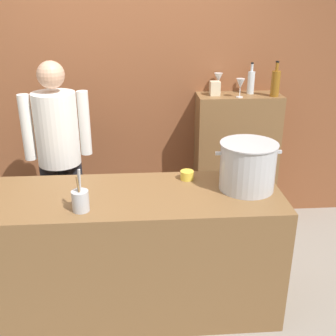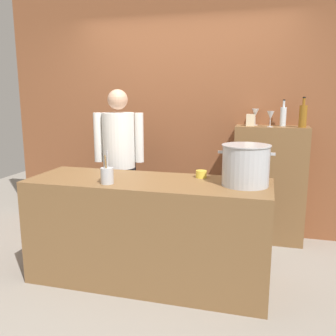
% 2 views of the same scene
% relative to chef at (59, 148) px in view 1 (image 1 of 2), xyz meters
% --- Properties ---
extents(ground_plane, '(8.00, 8.00, 0.00)m').
position_rel_chef_xyz_m(ground_plane, '(0.57, -0.74, -0.96)').
color(ground_plane, gray).
extents(brick_back_panel, '(4.40, 0.10, 3.00)m').
position_rel_chef_xyz_m(brick_back_panel, '(0.57, 0.66, 0.54)').
color(brick_back_panel, brown).
rests_on(brick_back_panel, ground_plane).
extents(prep_counter, '(2.04, 0.70, 0.90)m').
position_rel_chef_xyz_m(prep_counter, '(0.57, -0.74, -0.51)').
color(prep_counter, brown).
rests_on(prep_counter, ground_plane).
extents(bar_cabinet, '(0.76, 0.32, 1.28)m').
position_rel_chef_xyz_m(bar_cabinet, '(1.56, 0.45, -0.33)').
color(bar_cabinet, brown).
rests_on(bar_cabinet, ground_plane).
extents(chef, '(0.52, 0.39, 1.66)m').
position_rel_chef_xyz_m(chef, '(0.00, 0.00, 0.00)').
color(chef, black).
rests_on(chef, ground_plane).
extents(stockpot_large, '(0.44, 0.38, 0.32)m').
position_rel_chef_xyz_m(stockpot_large, '(1.36, -0.71, 0.10)').
color(stockpot_large, '#B7BABF').
rests_on(stockpot_large, prep_counter).
extents(utensil_crock, '(0.10, 0.10, 0.27)m').
position_rel_chef_xyz_m(utensil_crock, '(0.29, -0.94, 0.01)').
color(utensil_crock, '#B7BABF').
rests_on(utensil_crock, prep_counter).
extents(butter_jar, '(0.10, 0.10, 0.06)m').
position_rel_chef_xyz_m(butter_jar, '(0.98, -0.53, -0.03)').
color(butter_jar, yellow).
rests_on(butter_jar, prep_counter).
extents(wine_bottle_clear, '(0.06, 0.06, 0.28)m').
position_rel_chef_xyz_m(wine_bottle_clear, '(1.67, 0.48, 0.42)').
color(wine_bottle_clear, silver).
rests_on(wine_bottle_clear, bar_cabinet).
extents(wine_bottle_amber, '(0.08, 0.08, 0.31)m').
position_rel_chef_xyz_m(wine_bottle_amber, '(1.86, 0.36, 0.43)').
color(wine_bottle_amber, '#8C5919').
rests_on(wine_bottle_amber, bar_cabinet).
extents(wine_glass_tall, '(0.08, 0.08, 0.16)m').
position_rel_chef_xyz_m(wine_glass_tall, '(1.54, 0.34, 0.43)').
color(wine_glass_tall, silver).
rests_on(wine_glass_tall, bar_cabinet).
extents(wine_glass_wide, '(0.08, 0.08, 0.18)m').
position_rel_chef_xyz_m(wine_glass_wide, '(1.38, 0.54, 0.44)').
color(wine_glass_wide, silver).
rests_on(wine_glass_wide, bar_cabinet).
extents(spice_tin_cream, '(0.09, 0.09, 0.12)m').
position_rel_chef_xyz_m(spice_tin_cream, '(1.34, 0.44, 0.37)').
color(spice_tin_cream, beige).
rests_on(spice_tin_cream, bar_cabinet).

